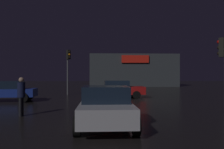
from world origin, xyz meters
The scene contains 8 objects.
ground_plane centered at (0.00, 0.00, 0.00)m, with size 120.00×120.00×0.00m, color black.
store_building centered at (3.54, 25.10, 2.69)m, with size 14.56×9.70×5.37m.
traffic_signal_main centered at (-4.88, 5.54, 3.12)m, with size 0.41×0.43×4.27m.
traffic_signal_opposite centered at (4.82, -4.65, 2.91)m, with size 0.42×0.42×3.85m.
car_near centered at (-0.46, 2.13, 0.73)m, with size 4.56×2.14×1.42m.
car_far centered at (-8.31, -0.05, 0.76)m, with size 3.94×2.11×1.45m.
car_crossing centered at (-1.44, -8.44, 0.73)m, with size 2.06×4.09×1.46m.
pedestrian centered at (-5.23, -6.14, 1.03)m, with size 0.37×0.37×1.76m.
Camera 1 is at (-1.52, -16.82, 1.84)m, focal length 37.43 mm.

